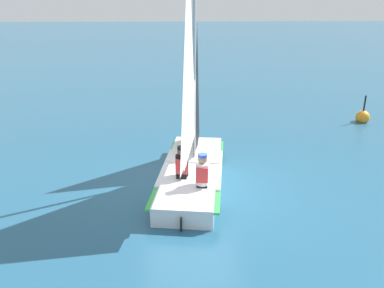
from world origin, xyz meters
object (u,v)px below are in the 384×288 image
(sailor_crew, at_px, (202,177))
(buoy_marker, at_px, (363,117))
(sailboat_main, at_px, (192,151))
(sailor_helm, at_px, (182,168))

(sailor_crew, xyz_separation_m, buoy_marker, (-5.95, 6.80, -0.44))
(sailboat_main, height_order, sailor_helm, sailboat_main)
(sailor_crew, distance_m, buoy_marker, 9.05)
(sailor_crew, relative_size, buoy_marker, 1.05)
(buoy_marker, bearing_deg, sailboat_main, -54.66)
(sailor_helm, bearing_deg, sailor_crew, -129.93)
(sailboat_main, xyz_separation_m, sailor_crew, (1.02, 0.16, -0.22))
(sailboat_main, xyz_separation_m, sailor_helm, (0.52, -0.26, -0.22))
(sailor_crew, height_order, buoy_marker, sailor_crew)
(buoy_marker, bearing_deg, sailor_crew, -48.80)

